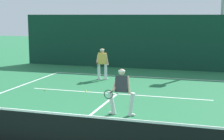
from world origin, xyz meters
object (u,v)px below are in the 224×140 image
Objects in this scene: player_near at (121,90)px; tennis_ball_extra at (86,91)px; player_far at (102,63)px; light_pole at (223,2)px; tennis_ball at (45,90)px.

player_near is 3.87m from tennis_ball_extra.
light_pole reaches higher than player_far.
tennis_ball_extra is (-2.37, 2.96, -0.81)m from player_near.
light_pole is (3.16, 11.01, 3.17)m from player_near.
light_pole is (7.31, 8.40, 3.97)m from tennis_ball.
tennis_ball_extra is at bearing 81.61° from player_far.
player_near reaches higher than tennis_ball_extra.
tennis_ball and tennis_ball_extra have the same top height.
player_far is (-2.58, 5.77, 0.03)m from player_near.
tennis_ball_extra is (0.21, -2.81, -0.84)m from player_far.
player_far is 24.06× the size of tennis_ball.
light_pole is at bearing 55.52° from tennis_ball_extra.
player_far is at bearing 94.27° from tennis_ball_extra.
player_near reaches higher than tennis_ball.
light_pole reaches higher than tennis_ball.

